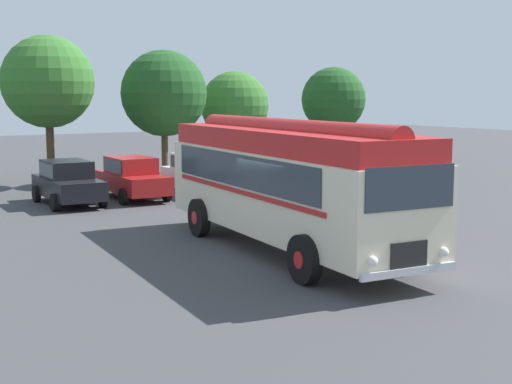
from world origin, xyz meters
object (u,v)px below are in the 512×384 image
at_px(car_mid_left, 132,178).
at_px(car_mid_right, 198,173).
at_px(vintage_bus, 287,180).
at_px(car_near_left, 68,182).
at_px(traffic_cone, 440,238).

height_order(car_mid_left, car_mid_right, same).
height_order(vintage_bus, car_mid_left, vintage_bus).
xyz_separation_m(car_near_left, car_mid_right, (5.54, 0.04, 0.00)).
height_order(vintage_bus, car_near_left, vintage_bus).
xyz_separation_m(vintage_bus, traffic_cone, (3.72, -1.90, -1.62)).
bearing_deg(car_mid_left, traffic_cone, -75.26).
bearing_deg(car_mid_right, traffic_cone, -87.83).
distance_m(car_mid_right, traffic_cone, 12.99).
relative_size(vintage_bus, car_near_left, 2.42).
bearing_deg(car_mid_right, car_near_left, -179.55).
relative_size(car_near_left, car_mid_left, 1.00).
distance_m(vintage_bus, traffic_cone, 4.47).
bearing_deg(traffic_cone, car_mid_right, 92.17).
relative_size(vintage_bus, car_mid_right, 2.41).
height_order(car_mid_right, traffic_cone, car_mid_right).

